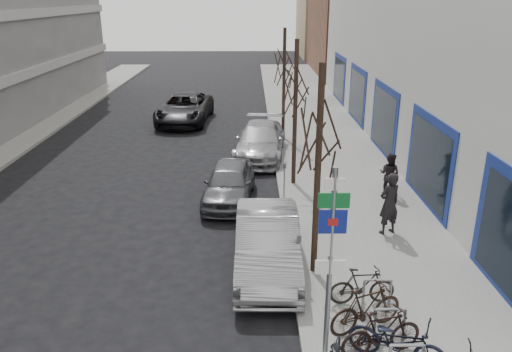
{
  "coord_description": "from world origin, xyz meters",
  "views": [
    {
      "loc": [
        0.98,
        -7.91,
        6.91
      ],
      "look_at": [
        1.12,
        5.64,
        2.0
      ],
      "focal_mm": 35.0,
      "sensor_mm": 36.0,
      "label": 1
    }
  ],
  "objects_px": {
    "highway_sign_pole": "(330,259)",
    "pedestrian_near": "(389,203)",
    "bike_rack": "(390,321)",
    "lane_car": "(185,108)",
    "pedestrian_far": "(389,174)",
    "meter_back": "(277,136)",
    "bike_far_inner": "(366,308)",
    "bike_near_right": "(382,332)",
    "meter_mid": "(284,177)",
    "bike_mid_inner": "(362,286)",
    "tree_mid": "(296,79)",
    "bike_mid_curb": "(398,337)",
    "parked_car_front": "(267,243)",
    "tree_near": "(320,123)",
    "parked_car_mid": "(229,183)",
    "parked_car_back": "(260,141)",
    "meter_front": "(299,253)",
    "tree_far": "(284,58)"
  },
  "relations": [
    {
      "from": "highway_sign_pole",
      "to": "pedestrian_near",
      "type": "xyz_separation_m",
      "value": [
        2.67,
        5.67,
        -1.35
      ]
    },
    {
      "from": "bike_rack",
      "to": "lane_car",
      "type": "height_order",
      "value": "lane_car"
    },
    {
      "from": "pedestrian_far",
      "to": "lane_car",
      "type": "bearing_deg",
      "value": -14.7
    },
    {
      "from": "meter_back",
      "to": "bike_far_inner",
      "type": "distance_m",
      "value": 13.05
    },
    {
      "from": "bike_near_right",
      "to": "pedestrian_far",
      "type": "relative_size",
      "value": 1.11
    },
    {
      "from": "meter_back",
      "to": "bike_far_inner",
      "type": "relative_size",
      "value": 0.71
    },
    {
      "from": "bike_far_inner",
      "to": "pedestrian_near",
      "type": "bearing_deg",
      "value": -43.46
    },
    {
      "from": "meter_mid",
      "to": "lane_car",
      "type": "relative_size",
      "value": 0.22
    },
    {
      "from": "bike_mid_inner",
      "to": "pedestrian_near",
      "type": "bearing_deg",
      "value": -26.78
    },
    {
      "from": "tree_mid",
      "to": "bike_mid_curb",
      "type": "bearing_deg",
      "value": -83.25
    },
    {
      "from": "parked_car_front",
      "to": "pedestrian_far",
      "type": "relative_size",
      "value": 2.99
    },
    {
      "from": "lane_car",
      "to": "bike_far_inner",
      "type": "bearing_deg",
      "value": -68.36
    },
    {
      "from": "tree_mid",
      "to": "pedestrian_far",
      "type": "bearing_deg",
      "value": -20.53
    },
    {
      "from": "highway_sign_pole",
      "to": "meter_mid",
      "type": "bearing_deg",
      "value": 91.68
    },
    {
      "from": "bike_near_right",
      "to": "tree_near",
      "type": "bearing_deg",
      "value": 1.38
    },
    {
      "from": "lane_car",
      "to": "parked_car_mid",
      "type": "bearing_deg",
      "value": -71.81
    },
    {
      "from": "parked_car_front",
      "to": "pedestrian_near",
      "type": "relative_size",
      "value": 2.44
    },
    {
      "from": "bike_mid_curb",
      "to": "bike_mid_inner",
      "type": "xyz_separation_m",
      "value": [
        -0.25,
        2.0,
        -0.11
      ]
    },
    {
      "from": "tree_mid",
      "to": "parked_car_front",
      "type": "height_order",
      "value": "tree_mid"
    },
    {
      "from": "parked_car_back",
      "to": "meter_mid",
      "type": "bearing_deg",
      "value": -75.27
    },
    {
      "from": "tree_mid",
      "to": "bike_rack",
      "type": "bearing_deg",
      "value": -82.72
    },
    {
      "from": "meter_mid",
      "to": "pedestrian_far",
      "type": "distance_m",
      "value": 3.77
    },
    {
      "from": "bike_mid_inner",
      "to": "bike_near_right",
      "type": "bearing_deg",
      "value": 176.16
    },
    {
      "from": "highway_sign_pole",
      "to": "pedestrian_far",
      "type": "relative_size",
      "value": 2.68
    },
    {
      "from": "tree_near",
      "to": "parked_car_mid",
      "type": "relative_size",
      "value": 1.36
    },
    {
      "from": "meter_front",
      "to": "parked_car_mid",
      "type": "xyz_separation_m",
      "value": [
        -1.95,
        5.58,
        -0.23
      ]
    },
    {
      "from": "bike_near_right",
      "to": "lane_car",
      "type": "relative_size",
      "value": 0.3
    },
    {
      "from": "parked_car_front",
      "to": "meter_front",
      "type": "bearing_deg",
      "value": -47.75
    },
    {
      "from": "tree_far",
      "to": "parked_car_back",
      "type": "distance_m",
      "value": 4.52
    },
    {
      "from": "pedestrian_far",
      "to": "bike_mid_inner",
      "type": "bearing_deg",
      "value": 109.1
    },
    {
      "from": "parked_car_back",
      "to": "tree_near",
      "type": "bearing_deg",
      "value": -76.75
    },
    {
      "from": "meter_back",
      "to": "bike_far_inner",
      "type": "height_order",
      "value": "meter_back"
    },
    {
      "from": "bike_mid_inner",
      "to": "lane_car",
      "type": "distance_m",
      "value": 19.51
    },
    {
      "from": "bike_rack",
      "to": "bike_near_right",
      "type": "distance_m",
      "value": 0.46
    },
    {
      "from": "bike_near_right",
      "to": "pedestrian_near",
      "type": "bearing_deg",
      "value": -30.38
    },
    {
      "from": "tree_far",
      "to": "parked_car_back",
      "type": "height_order",
      "value": "tree_far"
    },
    {
      "from": "bike_near_right",
      "to": "pedestrian_near",
      "type": "height_order",
      "value": "pedestrian_near"
    },
    {
      "from": "parked_car_back",
      "to": "pedestrian_near",
      "type": "distance_m",
      "value": 8.86
    },
    {
      "from": "parked_car_mid",
      "to": "pedestrian_near",
      "type": "relative_size",
      "value": 2.1
    },
    {
      "from": "meter_back",
      "to": "pedestrian_near",
      "type": "relative_size",
      "value": 0.66
    },
    {
      "from": "highway_sign_pole",
      "to": "parked_car_mid",
      "type": "distance_m",
      "value": 9.04
    },
    {
      "from": "meter_back",
      "to": "bike_rack",
      "type": "bearing_deg",
      "value": -82.98
    },
    {
      "from": "lane_car",
      "to": "meter_mid",
      "type": "bearing_deg",
      "value": -63.51
    },
    {
      "from": "tree_near",
      "to": "meter_mid",
      "type": "bearing_deg",
      "value": 95.14
    },
    {
      "from": "tree_near",
      "to": "bike_far_inner",
      "type": "distance_m",
      "value": 4.29
    },
    {
      "from": "bike_mid_curb",
      "to": "bike_near_right",
      "type": "bearing_deg",
      "value": 74.38
    },
    {
      "from": "bike_mid_curb",
      "to": "parked_car_front",
      "type": "xyz_separation_m",
      "value": [
        -2.38,
        3.85,
        0.04
      ]
    },
    {
      "from": "meter_front",
      "to": "meter_mid",
      "type": "xyz_separation_m",
      "value": [
        0.0,
        5.5,
        0.0
      ]
    },
    {
      "from": "bike_rack",
      "to": "tree_near",
      "type": "height_order",
      "value": "tree_near"
    },
    {
      "from": "meter_mid",
      "to": "bike_far_inner",
      "type": "xyz_separation_m",
      "value": [
        1.26,
        -7.48,
        -0.22
      ]
    }
  ]
}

